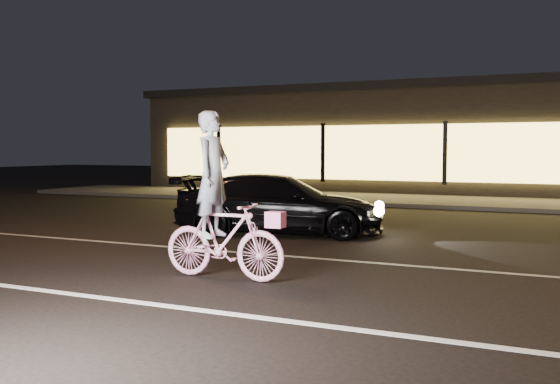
% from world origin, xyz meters
% --- Properties ---
extents(ground, '(90.00, 90.00, 0.00)m').
position_xyz_m(ground, '(0.00, 0.00, 0.00)').
color(ground, black).
rests_on(ground, ground).
extents(lane_stripe_near, '(60.00, 0.12, 0.01)m').
position_xyz_m(lane_stripe_near, '(0.00, -1.50, 0.00)').
color(lane_stripe_near, silver).
rests_on(lane_stripe_near, ground).
extents(lane_stripe_far, '(60.00, 0.10, 0.01)m').
position_xyz_m(lane_stripe_far, '(0.00, 2.00, 0.00)').
color(lane_stripe_far, gray).
rests_on(lane_stripe_far, ground).
extents(sidewalk, '(30.00, 4.00, 0.12)m').
position_xyz_m(sidewalk, '(0.00, 13.00, 0.06)').
color(sidewalk, '#383533').
rests_on(sidewalk, ground).
extents(storefront, '(25.40, 8.42, 4.20)m').
position_xyz_m(storefront, '(0.00, 18.97, 2.15)').
color(storefront, black).
rests_on(storefront, ground).
extents(cyclist, '(1.79, 0.62, 2.25)m').
position_xyz_m(cyclist, '(-0.39, 0.02, 0.80)').
color(cyclist, '#F24B91').
rests_on(cyclist, ground).
extents(sedan, '(4.53, 2.78, 1.23)m').
position_xyz_m(sedan, '(-1.49, 4.33, 0.61)').
color(sedan, black).
rests_on(sedan, ground).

